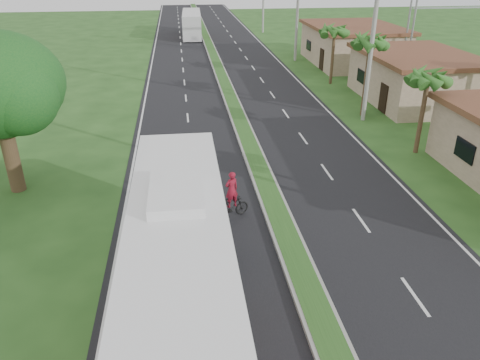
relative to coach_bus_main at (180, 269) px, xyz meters
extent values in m
plane|color=#24491B|center=(4.22, 0.65, -2.37)|extent=(180.00, 180.00, 0.00)
cube|color=black|center=(4.22, 20.65, -2.36)|extent=(14.00, 160.00, 0.02)
cube|color=gray|center=(4.22, 20.65, -2.27)|extent=(1.20, 160.00, 0.17)
cube|color=#24491B|center=(4.22, 20.65, -2.18)|extent=(0.95, 160.00, 0.02)
cube|color=silver|center=(-2.48, 20.65, -2.37)|extent=(0.12, 160.00, 0.01)
cube|color=silver|center=(10.92, 20.65, -2.37)|extent=(0.12, 160.00, 0.01)
cube|color=#9C8269|center=(18.22, 22.65, -0.69)|extent=(7.00, 10.00, 3.35)
cube|color=brown|center=(18.22, 22.65, 1.14)|extent=(7.60, 10.60, 0.32)
cube|color=#9C8269|center=(18.22, 36.65, -0.62)|extent=(8.00, 11.00, 3.50)
cube|color=brown|center=(18.22, 36.65, 1.29)|extent=(8.60, 11.60, 0.32)
cylinder|color=#473321|center=(13.62, 12.65, -0.07)|extent=(0.26, 0.26, 4.60)
cylinder|color=#473321|center=(13.02, 19.65, 0.33)|extent=(0.26, 0.26, 5.40)
cylinder|color=#473321|center=(13.52, 28.65, 0.03)|extent=(0.26, 0.26, 4.80)
cylinder|color=#473321|center=(-7.78, 10.65, -0.37)|extent=(0.70, 0.70, 4.00)
sphere|color=#13491A|center=(-6.58, 9.65, 2.53)|extent=(3.40, 3.40, 3.40)
cylinder|color=gray|center=(12.72, 18.65, 3.63)|extent=(0.28, 0.28, 12.00)
cylinder|color=gray|center=(12.72, 38.65, 3.13)|extent=(0.28, 0.28, 11.00)
cylinder|color=gray|center=(21.22, 30.15, 3.63)|extent=(0.18, 0.18, 12.00)
cylinder|color=gray|center=(21.22, 31.15, 3.63)|extent=(0.18, 0.18, 12.00)
cube|color=gray|center=(26.22, 30.65, 3.63)|extent=(10.00, 0.14, 0.14)
cube|color=white|center=(0.00, -0.07, -0.12)|extent=(2.85, 13.33, 3.50)
cube|color=black|center=(0.00, 0.60, 0.65)|extent=(2.89, 10.67, 1.40)
cube|color=red|center=(-0.01, -1.40, -0.82)|extent=(2.86, 5.79, 0.61)
cube|color=yellow|center=(0.00, 0.27, -1.10)|extent=(2.84, 3.35, 0.28)
cube|color=white|center=(0.01, 1.27, 1.78)|extent=(1.57, 2.67, 0.31)
cylinder|color=black|center=(-1.23, 3.49, -1.79)|extent=(0.36, 1.16, 1.15)
cylinder|color=black|center=(1.27, 3.48, -1.79)|extent=(0.36, 1.16, 1.15)
cube|color=silver|center=(2.42, 56.44, -0.69)|extent=(2.77, 11.09, 3.06)
cube|color=black|center=(2.43, 56.92, 0.23)|extent=(2.72, 8.22, 1.04)
cube|color=#D64E15|center=(2.38, 55.49, -1.27)|extent=(2.62, 5.35, 0.34)
cylinder|color=black|center=(1.21, 51.93, -1.91)|extent=(0.32, 0.93, 0.92)
cylinder|color=black|center=(3.31, 51.86, -1.91)|extent=(0.32, 0.93, 0.92)
cylinder|color=black|center=(1.51, 60.55, -1.91)|extent=(0.32, 0.93, 0.92)
cylinder|color=black|center=(3.61, 60.47, -1.91)|extent=(0.32, 0.93, 0.92)
imported|color=black|center=(2.22, 6.64, -1.88)|extent=(1.68, 1.07, 0.98)
imported|color=maroon|center=(2.22, 6.64, -1.00)|extent=(0.71, 0.60, 1.64)
camera|label=1|loc=(0.28, -10.88, 8.02)|focal=35.00mm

